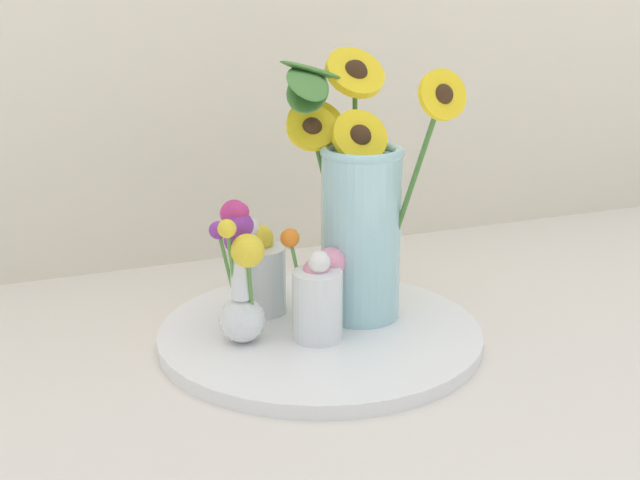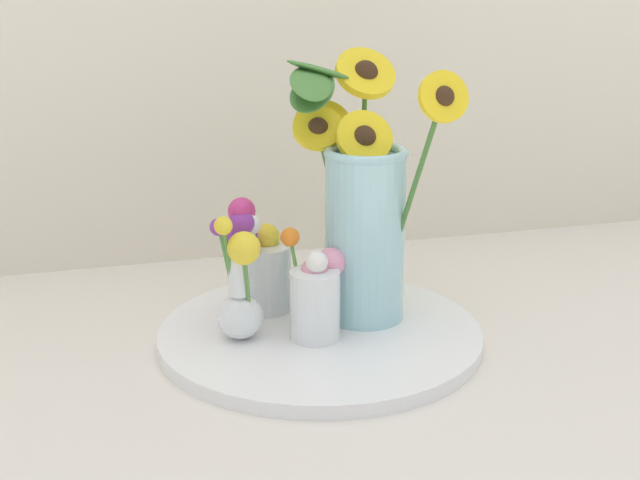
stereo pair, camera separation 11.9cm
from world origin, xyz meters
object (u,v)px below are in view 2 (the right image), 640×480
mason_jar_sunflowers (361,209)px  vase_small_back (260,262)px  vase_bulb_right (240,281)px  serving_tray (320,335)px  vase_small_center (316,293)px

mason_jar_sunflowers → vase_small_back: size_ratio=2.31×
vase_bulb_right → vase_small_back: vase_bulb_right is taller
serving_tray → vase_small_center: size_ratio=3.08×
mason_jar_sunflowers → vase_small_back: 0.17m
vase_small_center → vase_small_back: size_ratio=0.91×
vase_small_center → vase_bulb_right: size_ratio=0.81×
vase_bulb_right → vase_small_back: 0.10m
mason_jar_sunflowers → vase_small_back: mason_jar_sunflowers is taller
serving_tray → vase_bulb_right: vase_bulb_right is taller
mason_jar_sunflowers → vase_small_center: (-0.08, -0.06, -0.10)m
vase_bulb_right → vase_small_back: (0.05, 0.09, -0.01)m
mason_jar_sunflowers → vase_bulb_right: bearing=-169.8°
vase_bulb_right → vase_small_back: bearing=63.1°
serving_tray → mason_jar_sunflowers: mason_jar_sunflowers is taller
mason_jar_sunflowers → serving_tray: bearing=-153.6°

